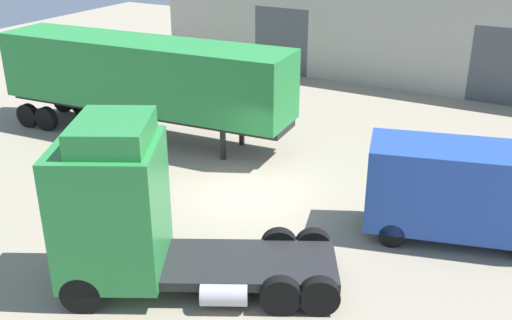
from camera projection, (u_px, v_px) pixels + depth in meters
ground_plane at (247, 195)px, 19.64m from camera, size 60.00×60.00×0.00m
warehouse_building at (410, 21)px, 33.51m from camera, size 26.86×9.69×5.33m
tractor_unit_green at (132, 212)px, 14.27m from camera, size 7.02×5.29×4.38m
container_trailer_green at (142, 76)px, 23.50m from camera, size 12.31×3.41×3.96m
delivery_van_blue at (469, 191)px, 16.52m from camera, size 5.68×3.33×2.78m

